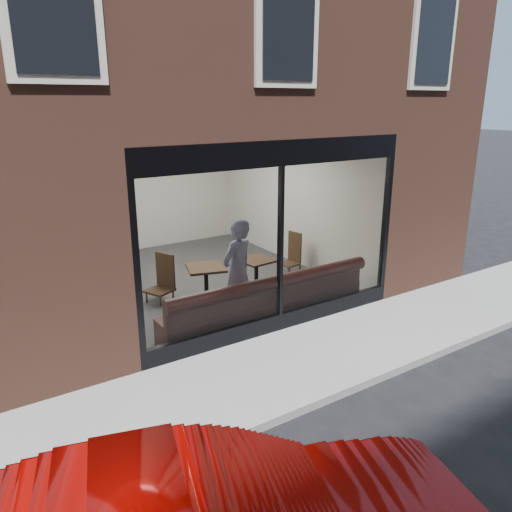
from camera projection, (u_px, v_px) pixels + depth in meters
ground at (365, 383)px, 6.96m from camera, size 120.00×120.00×0.00m
sidewalk_near at (319, 354)px, 7.75m from camera, size 40.00×2.00×0.01m
kerb_near at (368, 381)px, 6.90m from camera, size 40.00×0.10×0.12m
host_building_pier_right at (265, 177)px, 14.83m from camera, size 2.50×12.00×3.20m
host_building_backfill at (109, 175)px, 15.26m from camera, size 5.00×6.00×3.20m
cafe_floor at (201, 279)px, 10.94m from camera, size 6.00×6.00×0.00m
cafe_ceiling at (195, 131)px, 9.99m from camera, size 6.00×6.00×0.00m
cafe_wall_back at (145, 189)px, 12.86m from camera, size 5.00×0.00×5.00m
cafe_wall_left at (77, 224)px, 9.17m from camera, size 0.00×6.00×6.00m
cafe_wall_right at (293, 197)px, 11.77m from camera, size 0.00×6.00×6.00m
storefront_kick at (279, 322)px, 8.55m from camera, size 5.00×0.10×0.30m
storefront_header at (282, 153)px, 7.70m from camera, size 5.00×0.10×0.40m
storefront_mullion at (280, 243)px, 8.13m from camera, size 0.06×0.10×2.50m
storefront_glass at (281, 243)px, 8.11m from camera, size 4.80×0.00×4.80m
banquette at (266, 310)px, 8.84m from camera, size 4.00×0.55×0.45m
person at (238, 272)px, 8.57m from camera, size 0.81×0.67×1.89m
cafe_table_left at (206, 268)px, 9.46m from camera, size 0.87×0.87×0.05m
cafe_table_right at (256, 260)px, 9.89m from camera, size 0.66×0.66×0.04m
cafe_chair_left at (160, 290)px, 9.70m from camera, size 0.61×0.61×0.04m
cafe_chair_right at (289, 264)px, 11.27m from camera, size 0.44×0.44×0.04m
wall_poster at (92, 235)px, 8.56m from camera, size 0.02×0.62×0.82m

